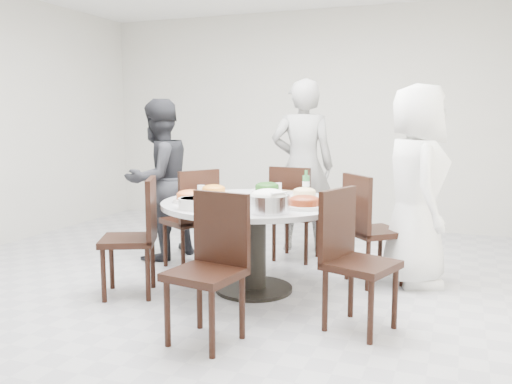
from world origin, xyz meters
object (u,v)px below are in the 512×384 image
(chair_s, at_px, (205,270))
(diner_middle, at_px, (303,166))
(rice_bowl, at_px, (269,204))
(diner_left, at_px, (159,180))
(diner_right, at_px, (416,186))
(soup_bowl, at_px, (196,203))
(beverage_bottle, at_px, (306,182))
(dining_table, at_px, (254,246))
(chair_se, at_px, (361,262))
(chair_sw, at_px, (128,237))
(chair_ne, at_px, (375,229))
(chair_n, at_px, (296,213))
(chair_nw, at_px, (189,219))

(chair_s, distance_m, diner_middle, 2.61)
(rice_bowl, bearing_deg, chair_s, -107.67)
(diner_left, height_order, rice_bowl, diner_left)
(diner_right, bearing_deg, diner_middle, 38.68)
(soup_bowl, xyz_separation_m, beverage_bottle, (0.56, 1.03, 0.07))
(dining_table, xyz_separation_m, chair_s, (0.09, -1.08, 0.10))
(chair_se, bearing_deg, chair_sw, 107.23)
(chair_ne, distance_m, diner_left, 2.20)
(chair_ne, relative_size, chair_n, 1.00)
(rice_bowl, bearing_deg, chair_se, -6.53)
(rice_bowl, relative_size, soup_bowl, 1.13)
(beverage_bottle, bearing_deg, chair_ne, 1.92)
(chair_nw, xyz_separation_m, chair_s, (0.91, -1.51, 0.00))
(chair_ne, height_order, chair_sw, same)
(dining_table, relative_size, chair_sw, 1.58)
(chair_n, xyz_separation_m, chair_sw, (-0.94, -1.55, 0.00))
(chair_s, bearing_deg, soup_bowl, 130.64)
(chair_nw, distance_m, beverage_bottle, 1.18)
(chair_ne, relative_size, chair_sw, 1.00)
(chair_ne, height_order, beverage_bottle, beverage_bottle)
(diner_middle, xyz_separation_m, soup_bowl, (-0.26, -1.97, -0.12))
(dining_table, distance_m, chair_se, 1.11)
(chair_n, xyz_separation_m, diner_right, (1.18, -0.42, 0.38))
(chair_n, height_order, chair_nw, same)
(rice_bowl, height_order, soup_bowl, rice_bowl)
(beverage_bottle, bearing_deg, chair_se, -57.42)
(chair_se, bearing_deg, diner_middle, 45.36)
(chair_ne, bearing_deg, chair_s, 112.38)
(dining_table, bearing_deg, soup_bowl, -119.74)
(diner_left, distance_m, beverage_bottle, 1.56)
(diner_middle, bearing_deg, beverage_bottle, 94.60)
(dining_table, height_order, chair_nw, chair_nw)
(dining_table, height_order, diner_middle, diner_middle)
(chair_ne, height_order, chair_n, same)
(diner_right, distance_m, diner_left, 2.49)
(chair_nw, relative_size, soup_bowl, 3.59)
(chair_sw, xyz_separation_m, chair_se, (1.88, -0.07, 0.00))
(chair_n, relative_size, diner_right, 0.56)
(beverage_bottle, bearing_deg, diner_middle, 107.68)
(chair_s, relative_size, soup_bowl, 3.59)
(soup_bowl, bearing_deg, diner_left, 131.54)
(diner_left, bearing_deg, dining_table, 79.60)
(chair_se, bearing_deg, diner_right, 7.59)
(chair_n, distance_m, diner_middle, 0.59)
(rice_bowl, distance_m, beverage_bottle, 1.00)
(chair_se, height_order, diner_left, diner_left)
(rice_bowl, height_order, beverage_bottle, beverage_bottle)
(chair_nw, bearing_deg, chair_ne, 126.36)
(chair_se, xyz_separation_m, rice_bowl, (-0.68, 0.08, 0.34))
(diner_right, bearing_deg, dining_table, 101.04)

